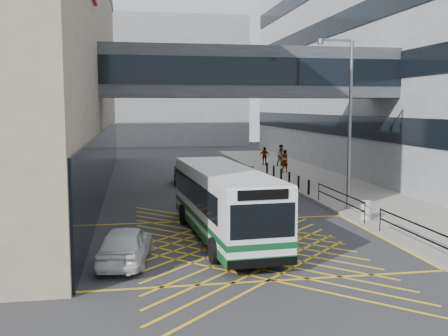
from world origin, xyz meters
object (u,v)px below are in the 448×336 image
car_dark (184,174)px  litter_bin (366,210)px  street_lamp (347,114)px  pedestrian_a (284,161)px  car_white (125,244)px  bus (223,201)px  pedestrian_b (282,155)px  car_silver (231,171)px  pedestrian_c (265,156)px

car_dark → litter_bin: bearing=121.7°
street_lamp → pedestrian_a: size_ratio=4.73×
car_white → litter_bin: (11.13, 4.72, -0.09)m
street_lamp → bus: bearing=-152.6°
bus → pedestrian_b: bus is taller
street_lamp → litter_bin: street_lamp is taller
car_dark → car_silver: size_ratio=0.97×
car_white → street_lamp: bearing=-138.2°
pedestrian_c → pedestrian_b: bearing=150.4°
street_lamp → pedestrian_c: size_ratio=5.26×
car_white → car_silver: bearing=-101.9°
car_dark → litter_bin: size_ratio=4.73×
car_dark → street_lamp: (7.28, -11.70, 4.45)m
pedestrian_a → pedestrian_c: 5.58m
car_white → car_silver: car_white is taller
car_silver → litter_bin: size_ratio=4.88×
car_white → pedestrian_a: bearing=-110.3°
car_white → car_dark: car_white is taller
pedestrian_a → pedestrian_c: (-0.22, 5.57, -0.09)m
car_dark → street_lamp: 14.48m
car_white → pedestrian_b: pedestrian_b is taller
bus → pedestrian_a: (8.44, 19.62, -0.49)m
street_lamp → litter_bin: (-0.02, -2.63, -4.50)m
pedestrian_b → pedestrian_c: size_ratio=1.17×
car_white → pedestrian_c: (12.18, 28.19, 0.30)m
pedestrian_a → pedestrian_c: bearing=-102.9°
pedestrian_a → pedestrian_b: pedestrian_b is taller
car_dark → bus: bearing=95.2°
bus → street_lamp: street_lamp is taller
litter_bin → pedestrian_c: pedestrian_c is taller
car_silver → pedestrian_b: bearing=-149.2°
litter_bin → pedestrian_a: 17.95m
litter_bin → pedestrian_a: (1.27, 17.90, 0.48)m
car_silver → pedestrian_c: size_ratio=2.57×
bus → car_silver: 17.69m
bus → car_dark: bus is taller
car_white → car_dark: size_ratio=1.05×
car_dark → litter_bin: 16.07m
car_white → litter_bin: bearing=-148.6°
pedestrian_a → street_lamp: bearing=70.1°
car_white → pedestrian_a: 25.80m
pedestrian_a → pedestrian_c: size_ratio=1.11×
bus → pedestrian_b: size_ratio=5.51×
car_white → bus: bearing=-134.4°
street_lamp → pedestrian_c: street_lamp is taller
car_white → litter_bin: car_white is taller
car_white → pedestrian_a: pedestrian_a is taller
street_lamp → pedestrian_b: 20.26m
pedestrian_b → car_white: bearing=-131.0°
litter_bin → pedestrian_b: size_ratio=0.45×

